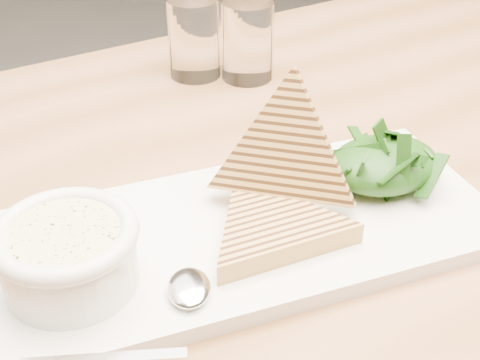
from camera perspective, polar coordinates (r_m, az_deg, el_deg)
name	(u,v)px	position (r m, az deg, el deg)	size (l,w,h in m)	color
table_top	(268,211)	(0.65, 2.45, -2.65)	(1.23, 0.82, 0.04)	#946240
table_leg_br	(442,188)	(1.38, 16.84, -0.69)	(0.06, 0.06, 0.69)	#946240
platter	(249,232)	(0.58, 0.80, -4.44)	(0.43, 0.20, 0.02)	white
soup_bowl	(70,262)	(0.53, -14.32, -6.80)	(0.10, 0.10, 0.04)	white
soup	(65,236)	(0.51, -14.72, -4.65)	(0.09, 0.09, 0.01)	beige
bowl_rim	(64,234)	(0.51, -14.75, -4.47)	(0.11, 0.11, 0.01)	white
sandwich_flat	(272,228)	(0.56, 2.74, -4.08)	(0.15, 0.15, 0.02)	#BC8C47
sandwich_lean	(285,153)	(0.58, 3.89, 2.27)	(0.15, 0.15, 0.08)	#BC8C47
salad_base	(384,164)	(0.63, 12.17, 1.33)	(0.11, 0.08, 0.04)	black
arugula_pile	(385,158)	(0.63, 12.23, 1.82)	(0.11, 0.10, 0.05)	#235114
spoon_bowl	(189,288)	(0.51, -4.38, -9.15)	(0.03, 0.05, 0.01)	silver
spoon_handle	(104,359)	(0.48, -11.57, -14.73)	(0.11, 0.01, 0.00)	silver
glass_near	(194,38)	(0.86, -3.93, 12.02)	(0.07, 0.07, 0.10)	white
glass_far	(247,40)	(0.85, 0.63, 11.83)	(0.06, 0.06, 0.10)	white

